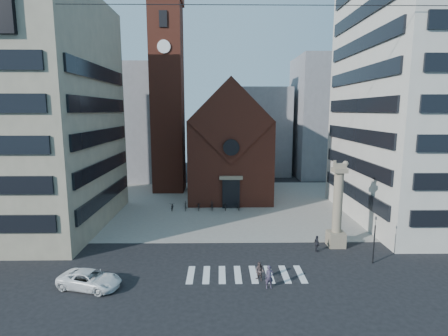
{
  "coord_description": "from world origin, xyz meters",
  "views": [
    {
      "loc": [
        -1.62,
        -30.02,
        13.4
      ],
      "look_at": [
        -1.09,
        8.0,
        7.13
      ],
      "focal_mm": 28.0,
      "sensor_mm": 36.0,
      "label": 1
    }
  ],
  "objects_px": {
    "traffic_light": "(374,239)",
    "pedestrian_2": "(317,244)",
    "scooter_0": "(172,206)",
    "lion_column": "(337,213)",
    "pedestrian_0": "(269,277)",
    "pedestrian_1": "(260,271)",
    "white_car": "(90,280)"
  },
  "relations": [
    {
      "from": "pedestrian_1",
      "to": "pedestrian_2",
      "type": "xyz_separation_m",
      "value": [
        6.14,
        5.66,
        0.03
      ]
    },
    {
      "from": "pedestrian_1",
      "to": "pedestrian_2",
      "type": "bearing_deg",
      "value": 82.12
    },
    {
      "from": "traffic_light",
      "to": "pedestrian_0",
      "type": "xyz_separation_m",
      "value": [
        -9.83,
        -4.25,
        -1.39
      ]
    },
    {
      "from": "pedestrian_1",
      "to": "pedestrian_2",
      "type": "distance_m",
      "value": 8.35
    },
    {
      "from": "pedestrian_2",
      "to": "scooter_0",
      "type": "bearing_deg",
      "value": 38.79
    },
    {
      "from": "traffic_light",
      "to": "white_car",
      "type": "relative_size",
      "value": 0.89
    },
    {
      "from": "lion_column",
      "to": "scooter_0",
      "type": "xyz_separation_m",
      "value": [
        -18.01,
        12.99,
        -2.9
      ]
    },
    {
      "from": "lion_column",
      "to": "white_car",
      "type": "relative_size",
      "value": 1.81
    },
    {
      "from": "white_car",
      "to": "pedestrian_0",
      "type": "xyz_separation_m",
      "value": [
        13.69,
        -0.23,
        0.23
      ]
    },
    {
      "from": "pedestrian_1",
      "to": "scooter_0",
      "type": "xyz_separation_m",
      "value": [
        -9.58,
        20.01,
        -0.2
      ]
    },
    {
      "from": "pedestrian_1",
      "to": "scooter_0",
      "type": "relative_size",
      "value": 0.79
    },
    {
      "from": "white_car",
      "to": "pedestrian_2",
      "type": "xyz_separation_m",
      "value": [
        19.24,
        6.66,
        0.13
      ]
    },
    {
      "from": "lion_column",
      "to": "pedestrian_1",
      "type": "relative_size",
      "value": 5.68
    },
    {
      "from": "lion_column",
      "to": "pedestrian_1",
      "type": "xyz_separation_m",
      "value": [
        -8.43,
        -7.02,
        -2.69
      ]
    },
    {
      "from": "pedestrian_1",
      "to": "white_car",
      "type": "bearing_deg",
      "value": -136.2
    },
    {
      "from": "lion_column",
      "to": "scooter_0",
      "type": "relative_size",
      "value": 4.46
    },
    {
      "from": "pedestrian_0",
      "to": "pedestrian_2",
      "type": "relative_size",
      "value": 1.13
    },
    {
      "from": "pedestrian_0",
      "to": "pedestrian_1",
      "type": "bearing_deg",
      "value": 108.12
    },
    {
      "from": "traffic_light",
      "to": "pedestrian_1",
      "type": "relative_size",
      "value": 2.82
    },
    {
      "from": "traffic_light",
      "to": "white_car",
      "type": "xyz_separation_m",
      "value": [
        -23.52,
        -4.02,
        -1.62
      ]
    },
    {
      "from": "lion_column",
      "to": "pedestrian_2",
      "type": "relative_size",
      "value": 5.44
    },
    {
      "from": "lion_column",
      "to": "pedestrian_0",
      "type": "height_order",
      "value": "lion_column"
    },
    {
      "from": "traffic_light",
      "to": "pedestrian_2",
      "type": "relative_size",
      "value": 2.7
    },
    {
      "from": "traffic_light",
      "to": "pedestrian_2",
      "type": "bearing_deg",
      "value": 148.31
    },
    {
      "from": "pedestrian_0",
      "to": "pedestrian_1",
      "type": "relative_size",
      "value": 1.18
    },
    {
      "from": "pedestrian_0",
      "to": "scooter_0",
      "type": "bearing_deg",
      "value": 108.04
    },
    {
      "from": "white_car",
      "to": "traffic_light",
      "type": "bearing_deg",
      "value": -65.59
    },
    {
      "from": "pedestrian_1",
      "to": "pedestrian_0",
      "type": "bearing_deg",
      "value": -24.9
    },
    {
      "from": "white_car",
      "to": "scooter_0",
      "type": "distance_m",
      "value": 21.3
    },
    {
      "from": "lion_column",
      "to": "traffic_light",
      "type": "relative_size",
      "value": 2.02
    },
    {
      "from": "scooter_0",
      "to": "pedestrian_0",
      "type": "bearing_deg",
      "value": -67.78
    },
    {
      "from": "pedestrian_2",
      "to": "pedestrian_0",
      "type": "bearing_deg",
      "value": 132.34
    }
  ]
}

